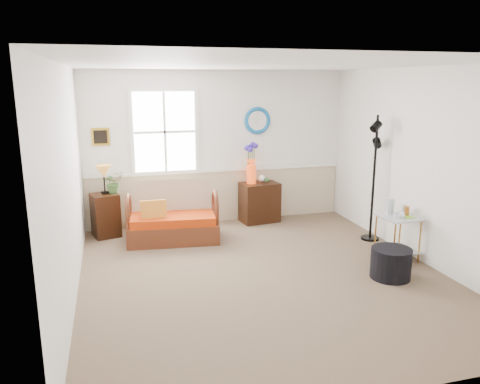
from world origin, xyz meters
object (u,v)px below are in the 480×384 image
object	(u,v)px
lamp_stand	(106,215)
cabinet	(260,202)
floor_lamp	(374,179)
side_table	(397,238)
loveseat	(173,212)
ottoman	(391,263)

from	to	relation	value
lamp_stand	cabinet	world-z (taller)	cabinet
cabinet	floor_lamp	distance (m)	2.05
lamp_stand	side_table	world-z (taller)	lamp_stand
lamp_stand	cabinet	distance (m)	2.60
side_table	floor_lamp	bearing A→B (deg)	82.95
loveseat	side_table	world-z (taller)	loveseat
loveseat	lamp_stand	distance (m)	1.12
floor_lamp	loveseat	bearing A→B (deg)	146.36
loveseat	lamp_stand	size ratio (longest dim) A/B	1.99
side_table	ottoman	size ratio (longest dim) A/B	1.24
ottoman	floor_lamp	bearing A→B (deg)	68.81
loveseat	floor_lamp	distance (m)	3.12
lamp_stand	ottoman	world-z (taller)	lamp_stand
side_table	ottoman	xyz separation A→B (m)	(-0.43, -0.53, -0.12)
ottoman	loveseat	bearing A→B (deg)	138.26
cabinet	ottoman	xyz separation A→B (m)	(0.84, -2.77, -0.15)
side_table	ottoman	world-z (taller)	side_table
loveseat	floor_lamp	size ratio (longest dim) A/B	0.71
loveseat	lamp_stand	xyz separation A→B (m)	(-1.00, 0.48, -0.10)
ottoman	cabinet	bearing A→B (deg)	106.84
lamp_stand	floor_lamp	xyz separation A→B (m)	(3.97, -1.27, 0.62)
floor_lamp	ottoman	xyz separation A→B (m)	(-0.54, -1.38, -0.77)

